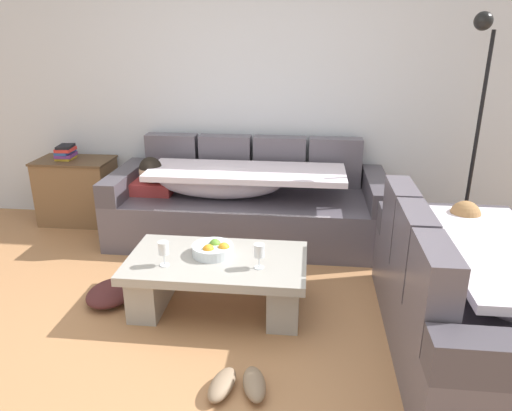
% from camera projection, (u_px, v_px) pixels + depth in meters
% --- Properties ---
extents(ground_plane, '(14.00, 14.00, 0.00)m').
position_uv_depth(ground_plane, '(200.00, 344.00, 2.96)').
color(ground_plane, '#AF784C').
extents(back_wall, '(9.00, 0.10, 2.70)m').
position_uv_depth(back_wall, '(244.00, 83.00, 4.50)').
color(back_wall, silver).
rests_on(back_wall, ground_plane).
extents(couch_along_wall, '(2.44, 0.92, 0.88)m').
position_uv_depth(couch_along_wall, '(243.00, 204.00, 4.36)').
color(couch_along_wall, '#58525C').
rests_on(couch_along_wall, ground_plane).
extents(couch_near_window, '(0.92, 1.76, 0.88)m').
position_uv_depth(couch_near_window, '(470.00, 300.00, 2.81)').
color(couch_near_window, '#58525C').
rests_on(couch_near_window, ground_plane).
extents(coffee_table, '(1.20, 0.68, 0.38)m').
position_uv_depth(coffee_table, '(217.00, 277.00, 3.27)').
color(coffee_table, '#9F9B93').
rests_on(coffee_table, ground_plane).
extents(fruit_bowl, '(0.28, 0.28, 0.10)m').
position_uv_depth(fruit_bowl, '(214.00, 249.00, 3.26)').
color(fruit_bowl, silver).
rests_on(fruit_bowl, coffee_table).
extents(wine_glass_near_left, '(0.07, 0.07, 0.17)m').
position_uv_depth(wine_glass_near_left, '(164.00, 249.00, 3.09)').
color(wine_glass_near_left, silver).
rests_on(wine_glass_near_left, coffee_table).
extents(wine_glass_near_right, '(0.07, 0.07, 0.17)m').
position_uv_depth(wine_glass_near_right, '(259.00, 252.00, 3.05)').
color(wine_glass_near_right, silver).
rests_on(wine_glass_near_right, coffee_table).
extents(side_cabinet, '(0.72, 0.44, 0.64)m').
position_uv_depth(side_cabinet, '(78.00, 191.00, 4.75)').
color(side_cabinet, brown).
rests_on(side_cabinet, ground_plane).
extents(book_stack_on_cabinet, '(0.17, 0.23, 0.14)m').
position_uv_depth(book_stack_on_cabinet, '(66.00, 152.00, 4.62)').
color(book_stack_on_cabinet, gold).
rests_on(book_stack_on_cabinet, side_cabinet).
extents(floor_lamp, '(0.33, 0.31, 1.95)m').
position_uv_depth(floor_lamp, '(474.00, 121.00, 3.91)').
color(floor_lamp, black).
rests_on(floor_lamp, ground_plane).
extents(pair_of_shoes, '(0.35, 0.31, 0.09)m').
position_uv_depth(pair_of_shoes, '(238.00, 384.00, 2.56)').
color(pair_of_shoes, '#8C7259').
rests_on(pair_of_shoes, ground_plane).
extents(crumpled_garment, '(0.39, 0.46, 0.12)m').
position_uv_depth(crumpled_garment, '(111.00, 293.00, 3.42)').
color(crumpled_garment, '#4C2323').
rests_on(crumpled_garment, ground_plane).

